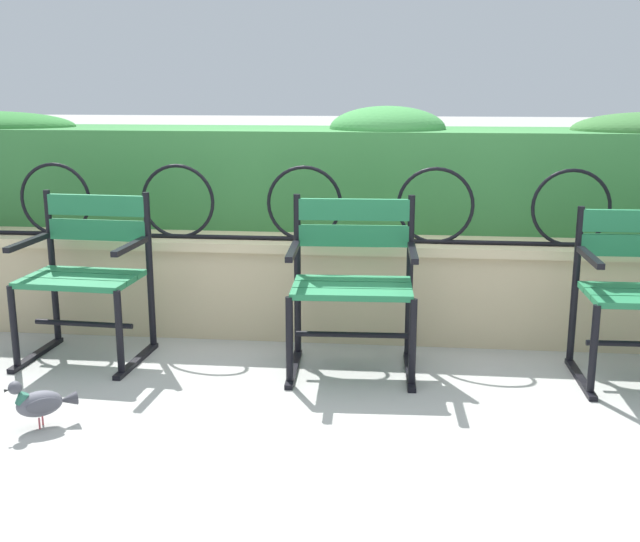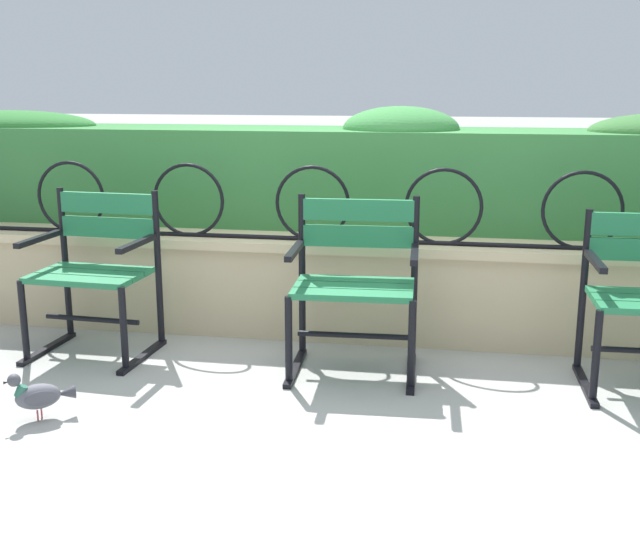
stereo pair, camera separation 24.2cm
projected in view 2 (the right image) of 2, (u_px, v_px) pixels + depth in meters
name	position (u px, v px, depth m)	size (l,w,h in m)	color
ground_plane	(317.00, 387.00, 3.80)	(60.00, 60.00, 0.00)	#9E9E99
stone_wall	(342.00, 287.00, 4.52)	(7.56, 0.41, 0.56)	#C6B289
iron_arch_fence	(316.00, 208.00, 4.36)	(7.01, 0.02, 0.42)	black
hedge_row	(352.00, 171.00, 4.86)	(7.41, 0.65, 0.72)	#387A3D
park_chair_left	(96.00, 267.00, 4.21)	(0.63, 0.55, 0.86)	#237547
park_chair_centre	(355.00, 279.00, 3.94)	(0.65, 0.55, 0.87)	#237547
pigeon_near_chairs	(39.00, 395.00, 3.41)	(0.26, 0.21, 0.22)	#5B5B66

